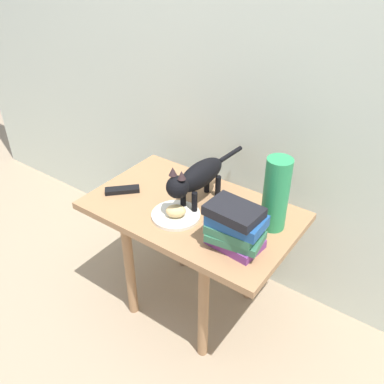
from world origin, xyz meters
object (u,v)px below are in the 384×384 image
Objects in this scene: side_table at (192,223)px; bread_roll at (176,211)px; plate at (176,215)px; green_vase at (276,194)px; tv_remote at (122,190)px; cat at (197,178)px; book_stack at (235,227)px.

bread_roll reaches higher than side_table.
side_table is at bearing 78.11° from plate.
side_table is 2.93× the size of green_vase.
plate is at bearing -46.76° from tv_remote.
cat is 3.20× the size of tv_remote.
book_stack is (0.27, -0.11, 0.17)m from side_table.
plate is 0.67× the size of green_vase.
book_stack reaches higher than plate.
bread_roll is 0.28m from book_stack.
tv_remote is (-0.65, -0.17, -0.14)m from green_vase.
green_vase is (0.32, 0.05, 0.02)m from cat.
side_table is 0.22m from cat.
plate reaches higher than side_table.
plate is 0.30m from book_stack.
tv_remote is at bearing -165.97° from side_table.
cat is at bearing 80.24° from plate.
book_stack is 1.42× the size of tv_remote.
cat is 0.30m from book_stack.
green_vase reaches higher than book_stack.
tv_remote is at bearing 177.35° from book_stack.
plate is 2.48× the size of bread_roll.
plate is (-0.02, -0.09, 0.09)m from side_table.
book_stack reaches higher than tv_remote.
side_table is at bearing -94.19° from cat.
cat is (0.00, 0.03, 0.21)m from side_table.
side_table is 10.94× the size of bread_roll.
green_vase is (0.06, 0.19, 0.06)m from book_stack.
green_vase is at bearing 14.68° from side_table.
cat is (0.01, 0.13, 0.09)m from bread_roll.
book_stack is (0.28, -0.01, 0.05)m from bread_roll.
plate is 1.33× the size of tv_remote.
cat is 2.24× the size of book_stack.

